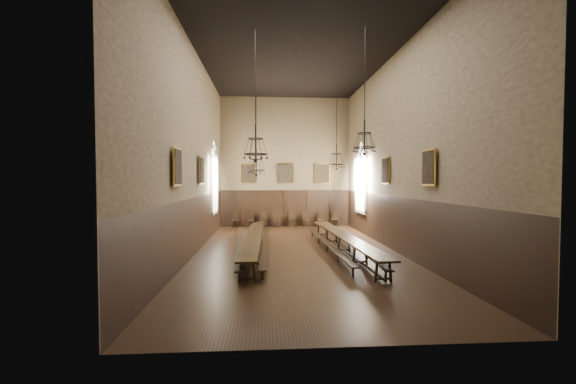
{
  "coord_description": "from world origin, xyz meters",
  "views": [
    {
      "loc": [
        -1.42,
        -15.66,
        3.26
      ],
      "look_at": [
        -0.3,
        1.5,
        2.66
      ],
      "focal_mm": 22.0,
      "sensor_mm": 36.0,
      "label": 1
    }
  ],
  "objects": [
    {
      "name": "floor",
      "position": [
        0.0,
        0.0,
        -0.01
      ],
      "size": [
        9.0,
        18.0,
        0.02
      ],
      "primitive_type": "cube",
      "color": "black",
      "rests_on": "ground"
    },
    {
      "name": "ceiling",
      "position": [
        0.0,
        0.0,
        9.01
      ],
      "size": [
        9.0,
        18.0,
        0.02
      ],
      "primitive_type": "cube",
      "color": "black",
      "rests_on": "ground"
    },
    {
      "name": "wall_back",
      "position": [
        0.0,
        9.01,
        4.5
      ],
      "size": [
        9.0,
        0.02,
        9.0
      ],
      "primitive_type": "cube",
      "color": "#8D7856",
      "rests_on": "ground"
    },
    {
      "name": "wall_front",
      "position": [
        0.0,
        -9.01,
        4.5
      ],
      "size": [
        9.0,
        0.02,
        9.0
      ],
      "primitive_type": "cube",
      "color": "#8D7856",
      "rests_on": "ground"
    },
    {
      "name": "wall_left",
      "position": [
        -4.51,
        0.0,
        4.5
      ],
      "size": [
        0.02,
        18.0,
        9.0
      ],
      "primitive_type": "cube",
      "color": "#8D7856",
      "rests_on": "ground"
    },
    {
      "name": "wall_right",
      "position": [
        4.51,
        0.0,
        4.5
      ],
      "size": [
        0.02,
        18.0,
        9.0
      ],
      "primitive_type": "cube",
      "color": "#8D7856",
      "rests_on": "ground"
    },
    {
      "name": "wainscot_panelling",
      "position": [
        0.0,
        0.0,
        1.25
      ],
      "size": [
        9.0,
        18.0,
        2.5
      ],
      "primitive_type": null,
      "color": "black",
      "rests_on": "floor"
    },
    {
      "name": "table_left",
      "position": [
        -1.92,
        -0.05,
        0.39
      ],
      "size": [
        0.85,
        9.89,
        0.77
      ],
      "rotation": [
        0.0,
        0.0,
        -0.02
      ],
      "color": "black",
      "rests_on": "floor"
    },
    {
      "name": "table_right",
      "position": [
        2.1,
        -0.19,
        0.4
      ],
      "size": [
        1.21,
        10.28,
        0.8
      ],
      "rotation": [
        0.0,
        0.0,
        0.05
      ],
      "color": "black",
      "rests_on": "floor"
    },
    {
      "name": "bench_left_outer",
      "position": [
        -2.54,
        0.19,
        0.29
      ],
      "size": [
        0.96,
        10.22,
        0.46
      ],
      "rotation": [
        0.0,
        0.0,
        0.06
      ],
      "color": "black",
      "rests_on": "floor"
    },
    {
      "name": "bench_left_inner",
      "position": [
        -1.4,
        -0.11,
        0.26
      ],
      "size": [
        0.48,
        9.13,
        0.41
      ],
      "rotation": [
        0.0,
        0.0,
        -0.02
      ],
      "color": "black",
      "rests_on": "floor"
    },
    {
      "name": "bench_right_inner",
      "position": [
        1.4,
        0.11,
        0.26
      ],
      "size": [
        0.55,
        9.15,
        0.41
      ],
      "rotation": [
        0.0,
        0.0,
        0.03
      ],
      "color": "black",
      "rests_on": "floor"
    },
    {
      "name": "bench_right_outer",
      "position": [
        2.61,
        0.05,
        0.3
      ],
      "size": [
        0.74,
        10.44,
        0.47
      ],
      "rotation": [
        0.0,
        0.0,
        -0.04
      ],
      "color": "black",
      "rests_on": "floor"
    },
    {
      "name": "chair_0",
      "position": [
        -3.45,
        8.56,
        0.31
      ],
      "size": [
        0.46,
        0.46,
        1.02
      ],
      "rotation": [
        0.0,
        0.0,
        -0.03
      ],
      "color": "black",
      "rests_on": "floor"
    },
    {
      "name": "chair_1",
      "position": [
        -2.42,
        8.61,
        0.29
      ],
      "size": [
        0.51,
        0.51,
        0.95
      ],
      "rotation": [
        0.0,
        0.0,
        -0.24
      ],
      "color": "black",
      "rests_on": "floor"
    },
    {
      "name": "chair_2",
      "position": [
        -1.53,
        8.49,
        0.31
      ],
      "size": [
        0.48,
        0.48,
        1.03
      ],
      "rotation": [
        0.0,
        0.0,
        -0.06
      ],
      "color": "black",
      "rests_on": "floor"
    },
    {
      "name": "chair_3",
      "position": [
        -0.6,
        8.48,
        0.27
      ],
      "size": [
        0.43,
        0.43,
        0.9
      ],
      "rotation": [
        0.0,
        0.0,
        -0.08
      ],
      "color": "black",
      "rests_on": "floor"
    },
    {
      "name": "chair_4",
      "position": [
        0.48,
        8.56,
        0.31
      ],
      "size": [
        0.46,
        0.46,
        1.02
      ],
      "rotation": [
        0.0,
        0.0,
        -0.01
      ],
      "color": "black",
      "rests_on": "floor"
    },
    {
      "name": "chair_5",
      "position": [
        1.4,
        8.49,
        0.31
      ],
      "size": [
        0.46,
        0.46,
        1.01
      ],
      "rotation": [
        0.0,
        0.0,
        0.04
      ],
      "color": "black",
      "rests_on": "floor"
    },
    {
      "name": "chair_6",
      "position": [
        2.45,
        8.54,
        0.31
      ],
      "size": [
        0.52,
        0.52,
        1.01
      ],
      "rotation": [
        0.0,
        0.0,
        -0.18
      ],
      "color": "black",
      "rests_on": "floor"
    },
    {
      "name": "chair_7",
      "position": [
        3.41,
        8.48,
        0.32
      ],
      "size": [
        0.53,
        0.53,
        1.04
      ],
      "rotation": [
        0.0,
        0.0,
        -0.15
      ],
      "color": "black",
      "rests_on": "floor"
    },
    {
      "name": "chandelier_back_left",
      "position": [
        -1.87,
        2.77,
        4.11
      ],
      "size": [
        0.88,
        0.88,
        5.4
      ],
      "color": "black",
      "rests_on": "ceiling"
    },
    {
      "name": "chandelier_back_right",
      "position": [
        2.24,
        2.19,
        4.4
      ],
      "size": [
        0.83,
        0.83,
        5.1
      ],
      "color": "black",
      "rests_on": "ceiling"
    },
    {
      "name": "chandelier_front_left",
      "position": [
        -1.77,
        -2.01,
        4.55
      ],
      "size": [
        0.92,
        0.92,
        4.92
      ],
      "color": "black",
      "rests_on": "ceiling"
    },
    {
      "name": "chandelier_front_right",
      "position": [
        2.33,
        -2.55,
        4.78
      ],
      "size": [
        0.84,
        0.84,
        4.68
      ],
      "color": "black",
      "rests_on": "ceiling"
    },
    {
      "name": "portrait_back_0",
      "position": [
        -2.6,
        8.88,
        3.7
      ],
      "size": [
        1.1,
        0.12,
        1.4
      ],
      "color": "#B0852A",
      "rests_on": "wall_back"
    },
    {
      "name": "portrait_back_1",
      "position": [
        0.0,
        8.88,
        3.7
      ],
      "size": [
        1.1,
        0.12,
        1.4
      ],
      "color": "#B0852A",
      "rests_on": "wall_back"
    },
    {
      "name": "portrait_back_2",
      "position": [
        2.6,
        8.88,
        3.7
      ],
      "size": [
        1.1,
        0.12,
        1.4
      ],
      "color": "#B0852A",
      "rests_on": "wall_back"
    },
    {
      "name": "portrait_left_0",
      "position": [
        -4.38,
        1.0,
        3.7
      ],
      "size": [
        0.12,
        1.0,
        1.3
      ],
      "color": "#B0852A",
      "rests_on": "wall_left"
    },
    {
      "name": "portrait_left_1",
      "position": [
        -4.38,
        -3.5,
        3.7
      ],
      "size": [
        0.12,
        1.0,
        1.3
      ],
      "color": "#B0852A",
      "rests_on": "wall_left"
    },
    {
      "name": "portrait_right_0",
      "position": [
        4.38,
        1.0,
        3.7
      ],
      "size": [
        0.12,
        1.0,
        1.3
      ],
      "color": "#B0852A",
      "rests_on": "wall_right"
    },
    {
      "name": "portrait_right_1",
      "position": [
        4.38,
        -3.5,
        3.7
      ],
      "size": [
        0.12,
        1.0,
        1.3
      ],
      "color": "#B0852A",
      "rests_on": "wall_right"
    },
    {
      "name": "window_right",
      "position": [
        4.43,
        5.5,
        3.4
      ],
      "size": [
        0.2,
        2.2,
        4.6
      ],
      "primitive_type": null,
      "color": "white",
      "rests_on": "wall_right"
    },
    {
      "name": "window_left",
      "position": [
        -4.43,
        5.5,
        3.4
      ],
      "size": [
        0.2,
        2.2,
        4.6
      ],
      "primitive_type": null,
      "color": "white",
      "rests_on": "wall_left"
    }
  ]
}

